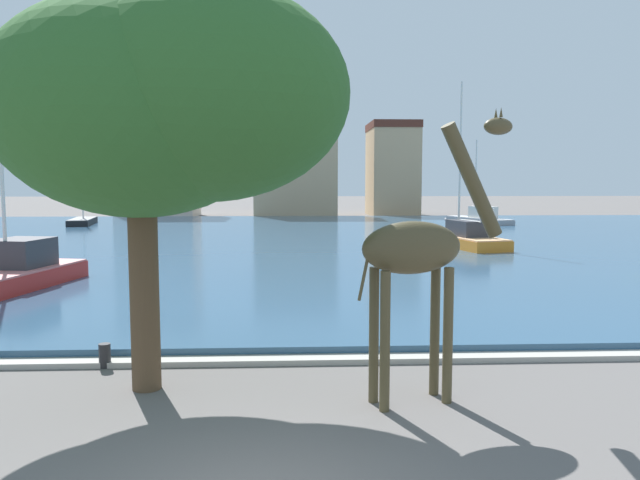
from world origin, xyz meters
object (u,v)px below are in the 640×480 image
object	(u,v)px
sailboat_red	(7,278)
sailboat_orange	(458,239)
sailboat_grey	(475,219)
shade_tree	(157,103)
giraffe_statue	(420,253)
sailboat_black	(84,222)
mooring_bollard	(105,356)

from	to	relation	value
sailboat_red	sailboat_orange	bearing A→B (deg)	34.77
sailboat_orange	sailboat_red	bearing A→B (deg)	-145.23
sailboat_grey	shade_tree	world-z (taller)	sailboat_grey
sailboat_red	shade_tree	distance (m)	12.56
shade_tree	giraffe_statue	bearing A→B (deg)	-11.21
giraffe_statue	sailboat_grey	distance (m)	44.28
giraffe_statue	shade_tree	xyz separation A→B (m)	(-4.56, 0.90, 2.61)
giraffe_statue	sailboat_orange	world-z (taller)	sailboat_orange
shade_tree	sailboat_orange	bearing A→B (deg)	62.40
sailboat_grey	sailboat_black	xyz separation A→B (m)	(-33.33, -0.25, -0.11)
sailboat_black	mooring_bollard	xyz separation A→B (m)	(13.50, -39.54, -0.19)
sailboat_grey	sailboat_red	world-z (taller)	sailboat_red
sailboat_red	sailboat_black	size ratio (longest dim) A/B	0.97
sailboat_orange	mooring_bollard	xyz separation A→B (m)	(-13.15, -20.99, -0.35)
sailboat_grey	sailboat_orange	bearing A→B (deg)	-109.56
sailboat_red	mooring_bollard	xyz separation A→B (m)	(5.56, -8.00, -0.39)
sailboat_grey	sailboat_red	distance (m)	40.68
giraffe_statue	mooring_bollard	size ratio (longest dim) A/B	10.22
sailboat_red	shade_tree	bearing A→B (deg)	-52.99
giraffe_statue	sailboat_black	bearing A→B (deg)	115.07
giraffe_statue	sailboat_black	world-z (taller)	sailboat_black
sailboat_grey	sailboat_red	xyz separation A→B (m)	(-25.39, -31.79, 0.08)
giraffe_statue	sailboat_black	distance (m)	46.18
sailboat_red	sailboat_orange	size ratio (longest dim) A/B	1.01
sailboat_black	shade_tree	world-z (taller)	sailboat_black
sailboat_red	sailboat_grey	bearing A→B (deg)	51.39
sailboat_black	shade_tree	bearing A→B (deg)	-69.87
giraffe_statue	sailboat_grey	xyz separation A→B (m)	(13.78, 42.03, -2.05)
sailboat_orange	mooring_bollard	distance (m)	24.77
giraffe_statue	mooring_bollard	world-z (taller)	giraffe_statue
giraffe_statue	sailboat_orange	xyz separation A→B (m)	(7.11, 23.23, -2.01)
shade_tree	sailboat_red	bearing A→B (deg)	127.01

